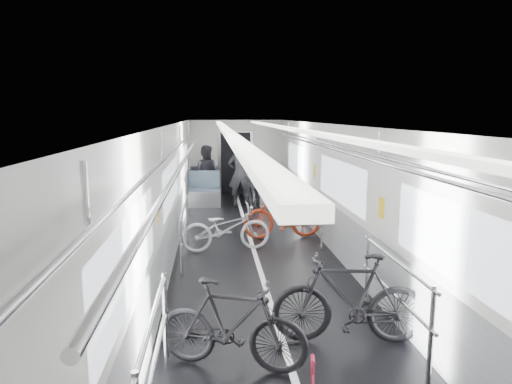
# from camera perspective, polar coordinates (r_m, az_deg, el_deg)

# --- Properties ---
(car_shell) EXTENTS (3.02, 14.01, 2.41)m
(car_shell) POSITION_cam_1_polar(r_m,az_deg,el_deg) (9.69, -0.92, 1.06)
(car_shell) COLOR black
(car_shell) RESTS_ON ground
(bike_left_mid) EXTENTS (1.64, 0.94, 0.95)m
(bike_left_mid) POSITION_cam_1_polar(r_m,az_deg,el_deg) (4.82, -3.04, -16.24)
(bike_left_mid) COLOR black
(bike_left_mid) RESTS_ON floor
(bike_left_far) EXTENTS (1.75, 0.80, 0.89)m
(bike_left_far) POSITION_cam_1_polar(r_m,az_deg,el_deg) (8.73, -3.77, -4.49)
(bike_left_far) COLOR silver
(bike_left_far) RESTS_ON floor
(bike_right_near) EXTENTS (1.81, 0.72, 1.06)m
(bike_right_near) POSITION_cam_1_polar(r_m,az_deg,el_deg) (5.39, 11.64, -12.90)
(bike_right_near) COLOR black
(bike_right_near) RESTS_ON floor
(bike_right_far) EXTENTS (1.71, 0.61, 1.01)m
(bike_right_far) POSITION_cam_1_polar(r_m,az_deg,el_deg) (9.58, 3.36, -2.84)
(bike_right_far) COLOR #A02C13
(bike_right_far) RESTS_ON floor
(bike_aisle) EXTENTS (0.76, 1.76, 0.90)m
(bike_aisle) POSITION_cam_1_polar(r_m,az_deg,el_deg) (12.79, -0.84, 0.11)
(bike_aisle) COLOR black
(bike_aisle) RESTS_ON floor
(person_standing) EXTENTS (0.74, 0.53, 1.87)m
(person_standing) POSITION_cam_1_polar(r_m,az_deg,el_deg) (12.70, -1.96, 2.25)
(person_standing) COLOR black
(person_standing) RESTS_ON floor
(person_seated) EXTENTS (0.94, 0.81, 1.68)m
(person_seated) POSITION_cam_1_polar(r_m,az_deg,el_deg) (13.76, -6.33, 2.35)
(person_seated) COLOR #2C2A31
(person_seated) RESTS_ON floor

